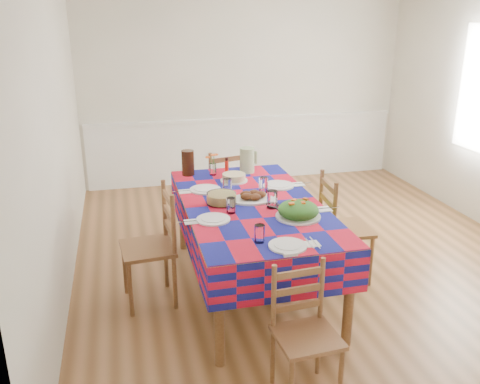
# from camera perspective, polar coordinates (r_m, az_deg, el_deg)

# --- Properties ---
(room) EXTENTS (4.58, 5.08, 2.78)m
(room) POSITION_cam_1_polar(r_m,az_deg,el_deg) (4.82, 7.81, 7.89)
(room) COLOR brown
(room) RESTS_ON ground
(wainscot) EXTENTS (4.41, 0.06, 0.92)m
(wainscot) POSITION_cam_1_polar(r_m,az_deg,el_deg) (7.32, 0.54, 5.08)
(wainscot) COLOR white
(wainscot) RESTS_ON room
(dining_table) EXTENTS (1.12, 2.08, 0.81)m
(dining_table) POSITION_cam_1_polar(r_m,az_deg,el_deg) (4.26, 1.29, -2.32)
(dining_table) COLOR brown
(dining_table) RESTS_ON room
(setting_near_head) EXTENTS (0.43, 0.29, 0.13)m
(setting_near_head) POSITION_cam_1_polar(r_m,az_deg,el_deg) (3.47, 4.32, -5.52)
(setting_near_head) COLOR white
(setting_near_head) RESTS_ON dining_table
(setting_left_near) EXTENTS (0.48, 0.28, 0.13)m
(setting_left_near) POSITION_cam_1_polar(r_m,az_deg,el_deg) (3.91, -2.37, -2.50)
(setting_left_near) COLOR white
(setting_left_near) RESTS_ON dining_table
(setting_left_far) EXTENTS (0.51, 0.30, 0.13)m
(setting_left_far) POSITION_cam_1_polar(r_m,az_deg,el_deg) (4.49, -3.12, 0.43)
(setting_left_far) COLOR white
(setting_left_far) RESTS_ON dining_table
(setting_right_near) EXTENTS (0.57, 0.33, 0.15)m
(setting_right_near) POSITION_cam_1_polar(r_m,az_deg,el_deg) (4.07, 5.70, -1.62)
(setting_right_near) COLOR white
(setting_right_near) RESTS_ON dining_table
(setting_right_far) EXTENTS (0.54, 0.31, 0.14)m
(setting_right_far) POSITION_cam_1_polar(r_m,az_deg,el_deg) (4.57, 3.82, 0.79)
(setting_right_far) COLOR white
(setting_right_far) RESTS_ON dining_table
(meat_platter) EXTENTS (0.38, 0.27, 0.07)m
(meat_platter) POSITION_cam_1_polar(r_m,az_deg,el_deg) (4.27, 1.42, -0.55)
(meat_platter) COLOR white
(meat_platter) RESTS_ON dining_table
(salad_platter) EXTENTS (0.35, 0.35, 0.15)m
(salad_platter) POSITION_cam_1_polar(r_m,az_deg,el_deg) (3.93, 6.56, -2.10)
(salad_platter) COLOR white
(salad_platter) RESTS_ON dining_table
(pasta_bowl) EXTENTS (0.25, 0.25, 0.09)m
(pasta_bowl) POSITION_cam_1_polar(r_m,az_deg,el_deg) (4.20, -2.09, -0.70)
(pasta_bowl) COLOR white
(pasta_bowl) RESTS_ON dining_table
(cake) EXTENTS (0.26, 0.26, 0.07)m
(cake) POSITION_cam_1_polar(r_m,az_deg,el_deg) (4.76, -0.69, 1.62)
(cake) COLOR white
(cake) RESTS_ON dining_table
(serving_utensils) EXTENTS (0.16, 0.36, 0.01)m
(serving_utensils) POSITION_cam_1_polar(r_m,az_deg,el_deg) (4.16, 3.98, -1.52)
(serving_utensils) COLOR black
(serving_utensils) RESTS_ON dining_table
(flower_vase) EXTENTS (0.14, 0.11, 0.22)m
(flower_vase) POSITION_cam_1_polar(r_m,az_deg,el_deg) (4.94, -3.08, 2.95)
(flower_vase) COLOR white
(flower_vase) RESTS_ON dining_table
(hot_sauce) EXTENTS (0.04, 0.04, 0.16)m
(hot_sauce) POSITION_cam_1_polar(r_m,az_deg,el_deg) (5.00, -1.50, 3.03)
(hot_sauce) COLOR red
(hot_sauce) RESTS_ON dining_table
(green_pitcher) EXTENTS (0.14, 0.14, 0.25)m
(green_pitcher) POSITION_cam_1_polar(r_m,az_deg,el_deg) (5.01, 0.81, 3.60)
(green_pitcher) COLOR #A9C48A
(green_pitcher) RESTS_ON dining_table
(tea_pitcher) EXTENTS (0.12, 0.12, 0.24)m
(tea_pitcher) POSITION_cam_1_polar(r_m,az_deg,el_deg) (4.95, -5.87, 3.28)
(tea_pitcher) COLOR black
(tea_pitcher) RESTS_ON dining_table
(name_card) EXTENTS (0.09, 0.03, 0.02)m
(name_card) POSITION_cam_1_polar(r_m,az_deg,el_deg) (3.33, 5.68, -6.99)
(name_card) COLOR white
(name_card) RESTS_ON dining_table
(chair_near) EXTENTS (0.40, 0.39, 0.86)m
(chair_near) POSITION_cam_1_polar(r_m,az_deg,el_deg) (3.29, 7.26, -15.45)
(chair_near) COLOR brown
(chair_near) RESTS_ON room
(chair_far) EXTENTS (0.49, 0.47, 0.95)m
(chair_far) POSITION_cam_1_polar(r_m,az_deg,el_deg) (5.56, -2.09, 0.14)
(chair_far) COLOR brown
(chair_far) RESTS_ON room
(chair_left) EXTENTS (0.45, 0.47, 0.99)m
(chair_left) POSITION_cam_1_polar(r_m,az_deg,el_deg) (4.24, -9.74, -6.13)
(chair_left) COLOR brown
(chair_left) RESTS_ON room
(chair_right) EXTENTS (0.45, 0.47, 0.99)m
(chair_right) POSITION_cam_1_polar(r_m,az_deg,el_deg) (4.62, 11.29, -4.05)
(chair_right) COLOR brown
(chair_right) RESTS_ON room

